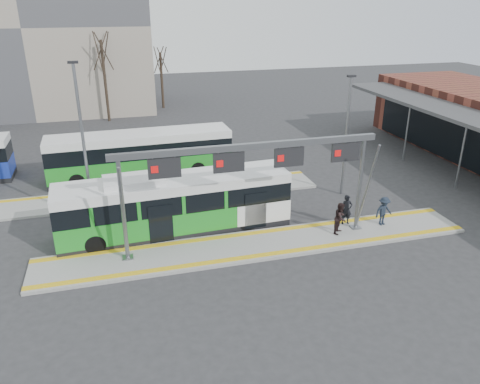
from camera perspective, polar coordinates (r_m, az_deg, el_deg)
The scene contains 16 objects.
ground at distance 23.83m, azimuth 2.43°, elevation -6.59°, with size 120.00×120.00×0.00m, color #2D2D30.
platform_main at distance 23.79m, azimuth 2.44°, elevation -6.43°, with size 22.00×3.00×0.15m, color gray.
platform_second at distance 30.18m, azimuth -9.48°, elevation -0.21°, with size 20.00×3.00×0.15m, color gray.
tactile_main at distance 23.75m, azimuth 2.44°, elevation -6.25°, with size 22.00×2.65×0.02m.
tactile_second at distance 31.21m, azimuth -9.73°, elevation 0.72°, with size 20.00×0.35×0.02m.
gantry at distance 22.19m, azimuth 1.56°, elevation 3.35°, with size 13.00×1.68×5.20m.
apartment_block at distance 56.34m, azimuth -24.32°, elevation 18.28°, with size 24.50×12.50×18.40m.
hero_bus at distance 24.85m, azimuth -7.95°, elevation -1.59°, with size 12.21×3.20×3.33m.
bg_bus_green at distance 33.26m, azimuth -11.98°, elevation 4.45°, with size 12.49×3.01×3.10m.
passenger_a at distance 26.03m, azimuth 12.87°, elevation -2.11°, with size 0.61×0.40×1.67m, color black.
passenger_b at distance 24.96m, azimuth 12.16°, elevation -3.12°, with size 0.82×0.64×1.70m, color black.
passenger_c at distance 26.44m, azimuth 17.11°, elevation -2.23°, with size 1.04×0.60×1.61m, color #1C2432.
tree_left at distance 49.00m, azimuth -16.48°, elevation 16.08°, with size 1.40×1.40×8.98m.
tree_mid at distance 54.15m, azimuth -9.66°, elevation 15.54°, with size 1.40×1.40×6.94m.
lamp_west at distance 25.53m, azimuth -18.52°, elevation 5.58°, with size 0.50×0.25×8.80m.
lamp_east at distance 29.37m, azimuth 12.84°, elevation 6.97°, with size 0.50×0.25×7.48m.
Camera 1 is at (-6.47, -19.78, 11.60)m, focal length 35.00 mm.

